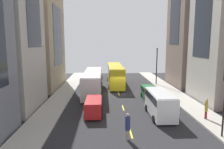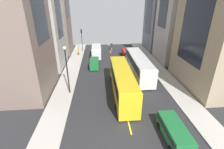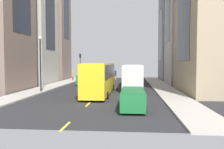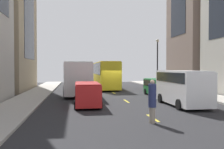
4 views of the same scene
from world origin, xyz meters
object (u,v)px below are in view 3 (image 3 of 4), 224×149
Objects in this scene: delivery_van_white at (93,74)px; car_green_1 at (133,98)px; streetcar_yellow at (100,76)px; car_green_0 at (84,79)px; city_bus_white at (132,74)px; pedestrian_crossing_near at (73,75)px; pedestrian_walking_far at (116,74)px; car_red_2 at (129,77)px; traffic_light_near_corner at (80,61)px.

delivery_van_white reaches higher than car_green_1.
car_green_0 is at bearing -68.20° from streetcar_yellow.
city_bus_white reaches higher than delivery_van_white.
streetcar_yellow is 19.87m from pedestrian_crossing_near.
city_bus_white is at bearing -120.77° from streetcar_yellow.
streetcar_yellow is 22.12m from pedestrian_walking_far.
streetcar_yellow is 3.00× the size of car_red_2.
pedestrian_walking_far is 9.10m from pedestrian_crossing_near.
delivery_van_white is at bearing -6.21° from car_red_2.
car_green_1 is 2.20× the size of pedestrian_walking_far.
city_bus_white reaches higher than pedestrian_crossing_near.
traffic_light_near_corner is at bearing -70.22° from car_green_1.
city_bus_white is 5.74× the size of pedestrian_walking_far.
delivery_van_white is at bearing -54.65° from city_bus_white.
pedestrian_walking_far is 0.40× the size of traffic_light_near_corner.
pedestrian_walking_far is at bearing -77.42° from city_bus_white.
city_bus_white is 2.20× the size of delivery_van_white.
delivery_van_white is (3.68, -16.89, -0.61)m from streetcar_yellow.
streetcar_yellow reaches higher than city_bus_white.
traffic_light_near_corner reaches higher than streetcar_yellow.
car_red_2 is 0.77× the size of traffic_light_near_corner.
car_green_0 is 12.71m from traffic_light_near_corner.
car_green_1 is 1.15× the size of car_red_2.
car_green_1 is at bearing 113.21° from streetcar_yellow.
pedestrian_walking_far is (-3.96, -5.21, -0.37)m from delivery_van_white.
delivery_van_white is 2.61× the size of pedestrian_walking_far.
city_bus_white is 2.30× the size of traffic_light_near_corner.
car_green_0 is 9.42m from car_red_2.
car_red_2 is at bearing -88.74° from car_green_1.
traffic_light_near_corner is (3.27, -11.92, 2.97)m from car_green_0.
pedestrian_walking_far is (-0.28, -22.10, -0.98)m from streetcar_yellow.
car_green_1 is (-7.86, 19.01, -0.06)m from car_green_0.
city_bus_white is 3.01× the size of car_red_2.
car_red_2 is at bearing -86.71° from city_bus_white.
delivery_van_white is at bearing 125.07° from traffic_light_near_corner.
delivery_van_white is 2.78× the size of pedestrian_crossing_near.
car_green_0 is (0.41, 6.69, -0.52)m from delivery_van_white.
pedestrian_walking_far is 8.13m from traffic_light_near_corner.
streetcar_yellow is at bearing 78.69° from car_red_2.
streetcar_yellow is 6.10× the size of pedestrian_crossing_near.
traffic_light_near_corner is (7.63, -0.02, 2.81)m from pedestrian_walking_far.
pedestrian_walking_far is at bearing -127.22° from delivery_van_white.
pedestrian_walking_far is (2.95, -5.96, 0.14)m from car_red_2.
traffic_light_near_corner is (7.35, -22.12, 1.84)m from streetcar_yellow.
pedestrian_crossing_near is (3.86, -7.99, 0.27)m from car_green_0.
pedestrian_walking_far reaches higher than car_red_2.
pedestrian_crossing_near is at bearing -66.53° from car_green_1.
city_bus_white is 12.91m from delivery_van_white.
traffic_light_near_corner reaches higher than pedestrian_walking_far.
pedestrian_crossing_near reaches higher than pedestrian_walking_far.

